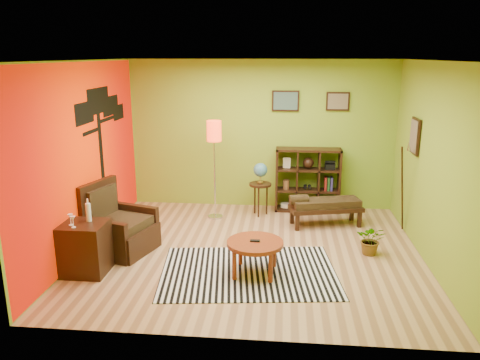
# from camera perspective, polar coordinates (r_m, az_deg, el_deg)

# --- Properties ---
(ground) EXTENTS (5.00, 5.00, 0.00)m
(ground) POSITION_cam_1_polar(r_m,az_deg,el_deg) (7.14, 1.46, -8.72)
(ground) COLOR tan
(ground) RESTS_ON ground
(room_shell) EXTENTS (5.04, 4.54, 2.82)m
(room_shell) POSITION_cam_1_polar(r_m,az_deg,el_deg) (6.64, 0.77, 5.72)
(room_shell) COLOR #7FA326
(room_shell) RESTS_ON ground
(zebra_rug) EXTENTS (2.54, 1.92, 0.01)m
(zebra_rug) POSITION_cam_1_polar(r_m,az_deg,el_deg) (6.51, 1.06, -11.11)
(zebra_rug) COLOR silver
(zebra_rug) RESTS_ON ground
(coffee_table) EXTENTS (0.76, 0.76, 0.49)m
(coffee_table) POSITION_cam_1_polar(r_m,az_deg,el_deg) (6.32, 1.84, -8.03)
(coffee_table) COLOR maroon
(coffee_table) RESTS_ON ground
(armchair) EXTENTS (1.08, 1.07, 1.05)m
(armchair) POSITION_cam_1_polar(r_m,az_deg,el_deg) (7.31, -14.68, -5.96)
(armchair) COLOR black
(armchair) RESTS_ON ground
(side_cabinet) EXTENTS (0.60, 0.54, 1.02)m
(side_cabinet) POSITION_cam_1_polar(r_m,az_deg,el_deg) (6.70, -18.40, -7.85)
(side_cabinet) COLOR black
(side_cabinet) RESTS_ON ground
(floor_lamp) EXTENTS (0.27, 0.27, 1.77)m
(floor_lamp) POSITION_cam_1_polar(r_m,az_deg,el_deg) (8.20, -3.16, 4.90)
(floor_lamp) COLOR silver
(floor_lamp) RESTS_ON ground
(globe_table) EXTENTS (0.40, 0.40, 0.98)m
(globe_table) POSITION_cam_1_polar(r_m,az_deg,el_deg) (8.49, 2.50, 0.50)
(globe_table) COLOR black
(globe_table) RESTS_ON ground
(cube_shelf) EXTENTS (1.20, 0.35, 1.20)m
(cube_shelf) POSITION_cam_1_polar(r_m,az_deg,el_deg) (8.86, 8.34, -0.00)
(cube_shelf) COLOR black
(cube_shelf) RESTS_ON ground
(bench) EXTENTS (1.31, 0.72, 0.58)m
(bench) POSITION_cam_1_polar(r_m,az_deg,el_deg) (8.19, 10.20, -3.04)
(bench) COLOR black
(bench) RESTS_ON ground
(potted_plant) EXTENTS (0.53, 0.56, 0.36)m
(potted_plant) POSITION_cam_1_polar(r_m,az_deg,el_deg) (7.25, 15.70, -7.37)
(potted_plant) COLOR #26661E
(potted_plant) RESTS_ON ground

